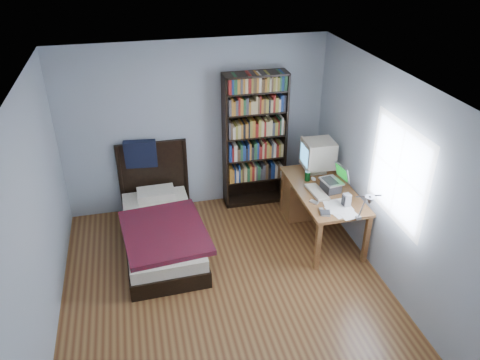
# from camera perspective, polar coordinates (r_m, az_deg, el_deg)

# --- Properties ---
(room) EXTENTS (4.20, 4.24, 2.50)m
(room) POSITION_cam_1_polar(r_m,az_deg,el_deg) (4.93, -1.45, -2.74)
(room) COLOR #5A321A
(room) RESTS_ON ground
(desk) EXTENTS (0.75, 1.48, 0.73)m
(desk) POSITION_cam_1_polar(r_m,az_deg,el_deg) (6.78, 8.65, -1.70)
(desk) COLOR brown
(desk) RESTS_ON floor
(crt_monitor) EXTENTS (0.43, 0.40, 0.48)m
(crt_monitor) POSITION_cam_1_polar(r_m,az_deg,el_deg) (6.60, 9.44, 3.12)
(crt_monitor) COLOR beige
(crt_monitor) RESTS_ON desk
(laptop) EXTENTS (0.33, 0.32, 0.36)m
(laptop) POSITION_cam_1_polar(r_m,az_deg,el_deg) (6.23, 11.20, -0.44)
(laptop) COLOR #2D2D30
(laptop) RESTS_ON desk
(desk_lamp) EXTENTS (0.22, 0.49, 0.58)m
(desk_lamp) POSITION_cam_1_polar(r_m,az_deg,el_deg) (5.23, 15.37, -2.60)
(desk_lamp) COLOR #99999E
(desk_lamp) RESTS_ON desk
(keyboard) EXTENTS (0.21, 0.44, 0.04)m
(keyboard) POSITION_cam_1_polar(r_m,az_deg,el_deg) (6.18, 9.38, -1.46)
(keyboard) COLOR beige
(keyboard) RESTS_ON desk
(speaker) EXTENTS (0.09, 0.09, 0.17)m
(speaker) POSITION_cam_1_polar(r_m,az_deg,el_deg) (5.95, 12.87, -2.41)
(speaker) COLOR gray
(speaker) RESTS_ON desk
(soda_can) EXTENTS (0.07, 0.07, 0.13)m
(soda_can) POSITION_cam_1_polar(r_m,az_deg,el_deg) (6.44, 8.22, 0.47)
(soda_can) COLOR #083C18
(soda_can) RESTS_ON desk
(mouse) EXTENTS (0.06, 0.10, 0.04)m
(mouse) POSITION_cam_1_polar(r_m,az_deg,el_deg) (6.49, 8.93, 0.14)
(mouse) COLOR silver
(mouse) RESTS_ON desk
(phone_silver) EXTENTS (0.11, 0.12, 0.02)m
(phone_silver) POSITION_cam_1_polar(r_m,az_deg,el_deg) (5.97, 9.02, -2.66)
(phone_silver) COLOR silver
(phone_silver) RESTS_ON desk
(phone_grey) EXTENTS (0.06, 0.10, 0.02)m
(phone_grey) POSITION_cam_1_polar(r_m,az_deg,el_deg) (5.83, 9.93, -3.64)
(phone_grey) COLOR gray
(phone_grey) RESTS_ON desk
(external_drive) EXTENTS (0.15, 0.15, 0.02)m
(external_drive) POSITION_cam_1_polar(r_m,az_deg,el_deg) (5.77, 10.35, -4.00)
(external_drive) COLOR gray
(external_drive) RESTS_ON desk
(bookshelf) EXTENTS (0.91, 0.30, 2.03)m
(bookshelf) POSITION_cam_1_polar(r_m,az_deg,el_deg) (6.87, 1.80, 4.80)
(bookshelf) COLOR black
(bookshelf) RESTS_ON floor
(bed) EXTENTS (1.13, 2.04, 1.16)m
(bed) POSITION_cam_1_polar(r_m,az_deg,el_deg) (6.36, -9.64, -5.76)
(bed) COLOR black
(bed) RESTS_ON floor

